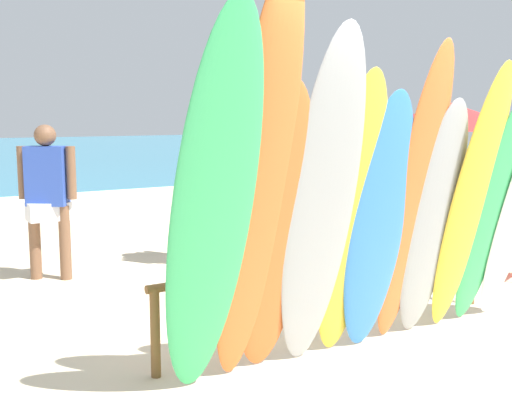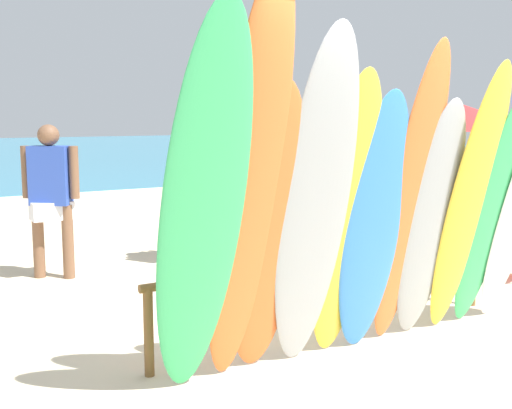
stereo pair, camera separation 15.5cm
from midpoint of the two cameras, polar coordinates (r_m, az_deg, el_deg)
The scene contains 17 objects.
ground at distance 18.40m, azimuth -20.30°, elevation 1.80°, with size 60.00×60.00×0.00m, color beige.
surfboard_rack at distance 5.33m, azimuth 8.14°, elevation -6.07°, with size 3.44×0.07×0.67m.
surfboard_green_0 at distance 3.87m, azimuth -3.62°, elevation -0.51°, with size 0.58×0.08×2.58m, color #38B266.
surfboard_orange_1 at distance 4.07m, azimuth 0.47°, elevation 1.80°, with size 0.50×0.08×2.84m, color orange.
surfboard_orange_2 at distance 4.33m, azimuth 2.04°, elevation -2.51°, with size 0.54×0.07×2.12m, color orange.
surfboard_grey_3 at distance 4.43m, azimuth 6.40°, elevation 0.11°, with size 0.57×0.06×2.49m, color #999EA3.
surfboard_yellow_4 at distance 4.70m, azimuth 9.04°, elevation -1.21°, with size 0.49×0.07×2.20m, color yellow.
surfboard_blue_5 at distance 4.87m, azimuth 11.45°, elevation -1.80°, with size 0.55×0.07×2.05m, color #337AD1.
surfboard_orange_6 at distance 5.06m, azimuth 14.59°, elevation 0.60°, with size 0.47×0.08×2.44m, color orange.
surfboard_grey_7 at distance 5.29m, azimuth 16.23°, elevation -1.46°, with size 0.52×0.08×2.00m, color #999EA3.
surfboard_yellow_8 at distance 5.46m, azimuth 19.38°, elevation 0.21°, with size 0.47×0.08×2.31m, color yellow.
surfboard_green_9 at distance 5.73m, azimuth 21.15°, elevation -0.60°, with size 0.47×0.06×2.11m, color #38B266.
beachgoer_midbeach at distance 7.82m, azimuth -4.28°, elevation 1.61°, with size 0.53×0.42×1.67m.
beachgoer_near_rack at distance 7.41m, azimuth -17.41°, elevation 1.21°, with size 0.55×0.44×1.73m.
beach_chair_blue at distance 8.60m, azimuth 14.12°, elevation -1.61°, with size 0.61×0.77×0.81m.
beach_chair_striped at distance 7.77m, azimuth 21.59°, elevation -2.92°, with size 0.69×0.79×0.83m.
beach_umbrella at distance 9.71m, azimuth 17.90°, elevation 7.59°, with size 2.29×2.29×2.02m.
Camera 2 is at (-3.19, -4.06, 1.83)m, focal length 44.44 mm.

